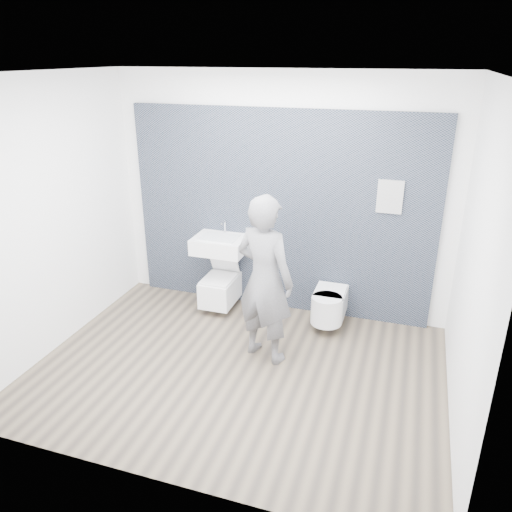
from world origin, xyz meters
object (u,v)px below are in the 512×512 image
(toilet_square, at_px, (220,288))
(toilet_rounded, at_px, (329,305))
(visitor, at_px, (265,280))
(washbasin, at_px, (220,244))

(toilet_square, xyz_separation_m, toilet_rounded, (1.35, -0.04, 0.00))
(visitor, bearing_deg, toilet_rounded, -105.05)
(washbasin, distance_m, toilet_square, 0.57)
(washbasin, bearing_deg, toilet_square, -90.00)
(washbasin, xyz_separation_m, visitor, (0.83, -0.87, 0.04))
(toilet_rounded, height_order, visitor, visitor)
(toilet_square, bearing_deg, washbasin, 90.00)
(toilet_square, height_order, visitor, visitor)
(toilet_rounded, bearing_deg, toilet_square, 178.35)
(washbasin, relative_size, toilet_rounded, 1.02)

